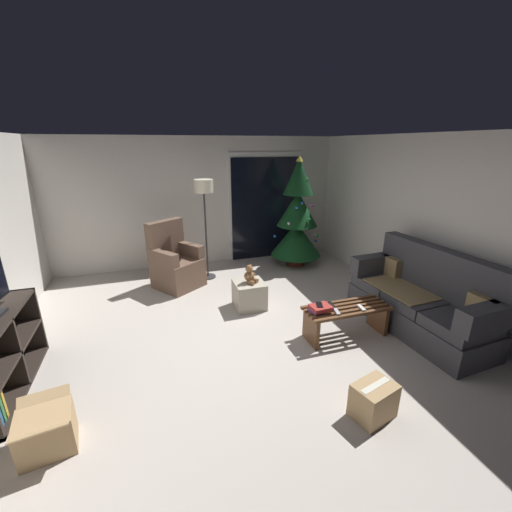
{
  "coord_description": "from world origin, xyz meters",
  "views": [
    {
      "loc": [
        -0.96,
        -3.44,
        2.35
      ],
      "look_at": [
        0.4,
        0.7,
        0.85
      ],
      "focal_mm": 22.9,
      "sensor_mm": 36.0,
      "label": 1
    }
  ],
  "objects_px": {
    "christmas_tree": "(297,219)",
    "teddy_bear_chestnut": "(250,275)",
    "remote_white": "(361,308)",
    "cell_phone": "(319,305)",
    "book_stack": "(320,308)",
    "floor_lamp": "(204,196)",
    "cardboard_box_taped_mid_floor": "(373,400)",
    "couch": "(422,301)",
    "remote_black": "(332,305)",
    "cardboard_box_open_near_shelf": "(47,432)",
    "armchair": "(176,264)",
    "coffee_table": "(346,317)",
    "ottoman": "(249,295)",
    "remote_silver": "(337,312)"
  },
  "relations": [
    {
      "from": "ottoman",
      "to": "cardboard_box_open_near_shelf",
      "type": "xyz_separation_m",
      "value": [
        -2.26,
        -1.83,
        -0.03
      ]
    },
    {
      "from": "book_stack",
      "to": "remote_white",
      "type": "bearing_deg",
      "value": -11.1
    },
    {
      "from": "couch",
      "to": "christmas_tree",
      "type": "xyz_separation_m",
      "value": [
        -0.55,
        2.73,
        0.55
      ]
    },
    {
      "from": "remote_black",
      "to": "cell_phone",
      "type": "relative_size",
      "value": 1.08
    },
    {
      "from": "remote_silver",
      "to": "floor_lamp",
      "type": "distance_m",
      "value": 3.01
    },
    {
      "from": "ottoman",
      "to": "cardboard_box_taped_mid_floor",
      "type": "bearing_deg",
      "value": -79.24
    },
    {
      "from": "couch",
      "to": "book_stack",
      "type": "distance_m",
      "value": 1.43
    },
    {
      "from": "floor_lamp",
      "to": "teddy_bear_chestnut",
      "type": "bearing_deg",
      "value": -73.88
    },
    {
      "from": "remote_black",
      "to": "remote_silver",
      "type": "bearing_deg",
      "value": 88.43
    },
    {
      "from": "book_stack",
      "to": "floor_lamp",
      "type": "bearing_deg",
      "value": 110.84
    },
    {
      "from": "floor_lamp",
      "to": "remote_black",
      "type": "bearing_deg",
      "value": -64.27
    },
    {
      "from": "cell_phone",
      "to": "cardboard_box_taped_mid_floor",
      "type": "relative_size",
      "value": 0.33
    },
    {
      "from": "coffee_table",
      "to": "book_stack",
      "type": "distance_m",
      "value": 0.42
    },
    {
      "from": "ottoman",
      "to": "teddy_bear_chestnut",
      "type": "height_order",
      "value": "teddy_bear_chestnut"
    },
    {
      "from": "remote_white",
      "to": "cardboard_box_taped_mid_floor",
      "type": "height_order",
      "value": "remote_white"
    },
    {
      "from": "christmas_tree",
      "to": "cardboard_box_taped_mid_floor",
      "type": "height_order",
      "value": "christmas_tree"
    },
    {
      "from": "christmas_tree",
      "to": "floor_lamp",
      "type": "relative_size",
      "value": 1.21
    },
    {
      "from": "remote_silver",
      "to": "teddy_bear_chestnut",
      "type": "bearing_deg",
      "value": -45.91
    },
    {
      "from": "couch",
      "to": "ottoman",
      "type": "xyz_separation_m",
      "value": [
        -1.98,
        1.27,
        -0.2
      ]
    },
    {
      "from": "coffee_table",
      "to": "floor_lamp",
      "type": "xyz_separation_m",
      "value": [
        -1.33,
        2.49,
        1.23
      ]
    },
    {
      "from": "cell_phone",
      "to": "floor_lamp",
      "type": "xyz_separation_m",
      "value": [
        -0.94,
        2.48,
        1.01
      ]
    },
    {
      "from": "remote_black",
      "to": "floor_lamp",
      "type": "xyz_separation_m",
      "value": [
        -1.16,
        2.4,
        1.08
      ]
    },
    {
      "from": "teddy_bear_chestnut",
      "to": "cardboard_box_taped_mid_floor",
      "type": "height_order",
      "value": "teddy_bear_chestnut"
    },
    {
      "from": "couch",
      "to": "christmas_tree",
      "type": "bearing_deg",
      "value": 101.45
    },
    {
      "from": "book_stack",
      "to": "cardboard_box_open_near_shelf",
      "type": "relative_size",
      "value": 0.51
    },
    {
      "from": "book_stack",
      "to": "cell_phone",
      "type": "relative_size",
      "value": 1.95
    },
    {
      "from": "remote_white",
      "to": "christmas_tree",
      "type": "xyz_separation_m",
      "value": [
        0.35,
        2.69,
        0.53
      ]
    },
    {
      "from": "armchair",
      "to": "cardboard_box_taped_mid_floor",
      "type": "height_order",
      "value": "armchair"
    },
    {
      "from": "couch",
      "to": "remote_silver",
      "type": "relative_size",
      "value": 12.67
    },
    {
      "from": "coffee_table",
      "to": "christmas_tree",
      "type": "xyz_separation_m",
      "value": [
        0.49,
        2.59,
        0.68
      ]
    },
    {
      "from": "remote_black",
      "to": "christmas_tree",
      "type": "xyz_separation_m",
      "value": [
        0.66,
        2.51,
        0.53
      ]
    },
    {
      "from": "christmas_tree",
      "to": "teddy_bear_chestnut",
      "type": "bearing_deg",
      "value": -134.13
    },
    {
      "from": "christmas_tree",
      "to": "ottoman",
      "type": "distance_m",
      "value": 2.18
    },
    {
      "from": "remote_white",
      "to": "cardboard_box_open_near_shelf",
      "type": "xyz_separation_m",
      "value": [
        -3.33,
        -0.6,
        -0.25
      ]
    },
    {
      "from": "remote_white",
      "to": "cell_phone",
      "type": "height_order",
      "value": "cell_phone"
    },
    {
      "from": "armchair",
      "to": "cardboard_box_taped_mid_floor",
      "type": "distance_m",
      "value": 3.79
    },
    {
      "from": "coffee_table",
      "to": "armchair",
      "type": "bearing_deg",
      "value": 129.82
    },
    {
      "from": "cell_phone",
      "to": "christmas_tree",
      "type": "bearing_deg",
      "value": 91.15
    },
    {
      "from": "christmas_tree",
      "to": "teddy_bear_chestnut",
      "type": "relative_size",
      "value": 7.58
    },
    {
      "from": "couch",
      "to": "remote_black",
      "type": "bearing_deg",
      "value": 169.6
    },
    {
      "from": "cardboard_box_taped_mid_floor",
      "to": "cardboard_box_open_near_shelf",
      "type": "relative_size",
      "value": 0.78
    },
    {
      "from": "couch",
      "to": "cardboard_box_open_near_shelf",
      "type": "xyz_separation_m",
      "value": [
        -4.24,
        -0.57,
        -0.22
      ]
    },
    {
      "from": "coffee_table",
      "to": "book_stack",
      "type": "bearing_deg",
      "value": 179.24
    },
    {
      "from": "christmas_tree",
      "to": "cardboard_box_open_near_shelf",
      "type": "distance_m",
      "value": 5.01
    },
    {
      "from": "remote_silver",
      "to": "cell_phone",
      "type": "xyz_separation_m",
      "value": [
        -0.19,
        0.1,
        0.07
      ]
    },
    {
      "from": "couch",
      "to": "book_stack",
      "type": "height_order",
      "value": "couch"
    },
    {
      "from": "remote_silver",
      "to": "teddy_bear_chestnut",
      "type": "height_order",
      "value": "teddy_bear_chestnut"
    },
    {
      "from": "coffee_table",
      "to": "ottoman",
      "type": "relative_size",
      "value": 2.5
    },
    {
      "from": "coffee_table",
      "to": "cell_phone",
      "type": "bearing_deg",
      "value": 177.94
    },
    {
      "from": "christmas_tree",
      "to": "cardboard_box_open_near_shelf",
      "type": "height_order",
      "value": "christmas_tree"
    }
  ]
}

